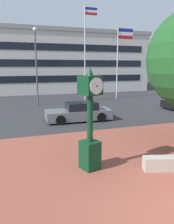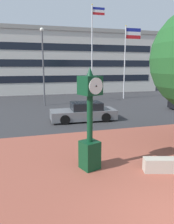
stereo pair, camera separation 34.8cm
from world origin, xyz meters
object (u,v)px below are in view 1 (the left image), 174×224
object	(u,v)px
flagpole_primary	(86,48)
flagpole_secondary	(120,54)
street_lamp_post	(36,59)
street_clock	(90,124)
civic_building	(54,62)
car_street_near	(79,112)

from	to	relation	value
flagpole_primary	flagpole_secondary	bearing A→B (deg)	0.00
flagpole_secondary	street_lamp_post	bearing A→B (deg)	-167.59
flagpole_secondary	street_clock	bearing A→B (deg)	-119.76
flagpole_primary	civic_building	xyz separation A→B (m)	(-1.24, 12.94, -1.28)
car_street_near	civic_building	bearing A→B (deg)	-3.70
street_lamp_post	car_street_near	bearing A→B (deg)	-73.54
civic_building	street_lamp_post	size ratio (longest dim) A/B	3.79
street_lamp_post	civic_building	bearing A→B (deg)	74.15
flagpole_secondary	civic_building	size ratio (longest dim) A/B	0.30
street_clock	street_lamp_post	size ratio (longest dim) A/B	0.52
civic_building	flagpole_primary	bearing A→B (deg)	-84.54
flagpole_primary	flagpole_secondary	size ratio (longest dim) A/B	1.23
street_clock	flagpole_secondary	bearing A→B (deg)	40.56
flagpole_primary	civic_building	world-z (taller)	flagpole_primary
flagpole_primary	street_lamp_post	world-z (taller)	flagpole_primary
flagpole_secondary	car_street_near	bearing A→B (deg)	-129.82
street_clock	civic_building	world-z (taller)	civic_building
flagpole_primary	civic_building	distance (m)	13.06
street_clock	car_street_near	size ratio (longest dim) A/B	0.81
flagpole_primary	street_lamp_post	bearing A→B (deg)	-159.05
flagpole_secondary	civic_building	world-z (taller)	civic_building
flagpole_primary	street_lamp_post	xyz separation A→B (m)	(-5.51, -2.11, -1.34)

